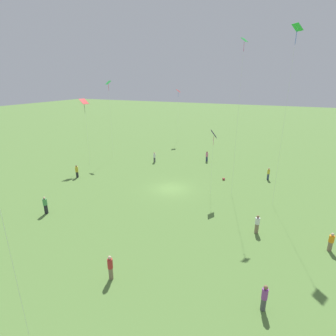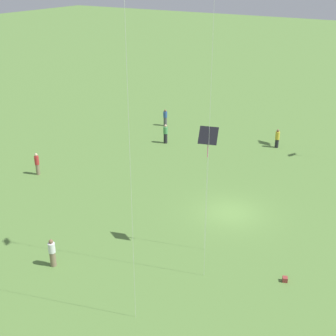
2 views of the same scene
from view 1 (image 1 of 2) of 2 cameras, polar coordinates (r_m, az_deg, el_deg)
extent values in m
plane|color=#5B843D|center=(32.46, 0.64, -4.53)|extent=(240.00, 240.00, 0.00)
cylinder|color=#847056|center=(19.40, -12.33, -21.47)|extent=(0.31, 0.31, 0.88)
cylinder|color=#B72D2D|center=(18.90, -12.50, -19.64)|extent=(0.37, 0.37, 0.70)
sphere|color=beige|center=(18.62, -12.61, -18.50)|extent=(0.24, 0.24, 0.24)
cylinder|color=#232328|center=(29.28, -25.02, -8.12)|extent=(0.49, 0.49, 0.94)
cylinder|color=#4C9956|center=(28.95, -25.24, -6.71)|extent=(0.58, 0.58, 0.64)
sphere|color=beige|center=(28.78, -25.36, -5.92)|extent=(0.24, 0.24, 0.24)
cylinder|color=#4C4C51|center=(42.65, -2.96, 1.79)|extent=(0.40, 0.40, 0.80)
cylinder|color=white|center=(42.45, -2.98, 2.71)|extent=(0.47, 0.47, 0.63)
sphere|color=tan|center=(42.33, -2.99, 3.27)|extent=(0.24, 0.24, 0.24)
cylinder|color=#232328|center=(38.13, -19.15, -1.36)|extent=(0.38, 0.38, 0.79)
cylinder|color=gold|center=(37.89, -19.27, -0.29)|extent=(0.45, 0.45, 0.72)
sphere|color=brown|center=(37.74, -19.35, 0.40)|extent=(0.24, 0.24, 0.24)
cylinder|color=#4C4C51|center=(18.08, 20.04, -26.06)|extent=(0.31, 0.31, 0.81)
cylinder|color=purple|center=(17.57, 20.33, -24.31)|extent=(0.37, 0.37, 0.69)
sphere|color=brown|center=(17.27, 20.52, -23.17)|extent=(0.24, 0.24, 0.24)
cylinder|color=#847056|center=(24.80, 18.73, -12.32)|extent=(0.44, 0.44, 0.89)
cylinder|color=white|center=(24.45, 18.91, -10.84)|extent=(0.52, 0.52, 0.58)
sphere|color=brown|center=(24.25, 19.01, -10.00)|extent=(0.24, 0.24, 0.24)
cylinder|color=#333D5B|center=(43.50, 8.43, 1.95)|extent=(0.43, 0.43, 0.82)
cylinder|color=pink|center=(43.30, 8.48, 2.88)|extent=(0.50, 0.50, 0.65)
sphere|color=brown|center=(43.18, 8.50, 3.45)|extent=(0.24, 0.24, 0.24)
cylinder|color=#847056|center=(24.94, 31.78, -14.29)|extent=(0.46, 0.46, 0.80)
cylinder|color=orange|center=(24.61, 32.06, -12.94)|extent=(0.54, 0.54, 0.56)
sphere|color=beige|center=(24.42, 32.22, -12.14)|extent=(0.24, 0.24, 0.24)
cylinder|color=#333D5B|center=(37.65, 20.93, -1.80)|extent=(0.33, 0.33, 0.83)
cylinder|color=gold|center=(37.42, 21.06, -0.78)|extent=(0.39, 0.39, 0.59)
sphere|color=tan|center=(37.29, 21.13, -0.18)|extent=(0.24, 0.24, 0.24)
cube|color=red|center=(56.76, 2.26, 16.42)|extent=(1.14, 1.02, 0.59)
cylinder|color=blue|center=(56.80, 2.25, 15.67)|extent=(0.04, 0.04, 0.92)
cylinder|color=silver|center=(57.22, 2.20, 11.15)|extent=(0.01, 0.01, 10.53)
cube|color=black|center=(29.29, 9.93, 7.33)|extent=(1.15, 0.90, 0.82)
cylinder|color=#E54C99|center=(29.45, 9.84, 5.84)|extent=(0.04, 0.04, 0.95)
cylinder|color=silver|center=(30.19, 9.55, 0.65)|extent=(0.01, 0.01, 7.17)
cube|color=green|center=(45.14, -12.88, 17.68)|extent=(1.03, 1.11, 0.59)
cylinder|color=red|center=(45.16, -12.81, 16.75)|extent=(0.04, 0.04, 0.95)
cylinder|color=silver|center=(45.63, -12.32, 9.94)|extent=(0.01, 0.01, 12.33)
cube|color=green|center=(28.12, 26.35, 25.78)|extent=(1.07, 1.05, 0.58)
cylinder|color=blue|center=(28.01, 26.09, 24.15)|extent=(0.04, 0.04, 1.12)
cylinder|color=silver|center=(28.12, 23.83, 8.44)|extent=(0.01, 0.01, 17.12)
cube|color=green|center=(29.67, 16.30, 25.23)|extent=(0.78, 0.71, 0.41)
cylinder|color=#E54C99|center=(29.60, 16.18, 24.04)|extent=(0.04, 0.04, 0.86)
cylinder|color=silver|center=(29.79, 14.85, 9.32)|extent=(0.01, 0.01, 16.53)
cube|color=red|center=(41.92, -17.84, 13.64)|extent=(1.26, 1.03, 0.77)
cylinder|color=black|center=(42.01, -17.70, 12.25)|extent=(0.04, 0.04, 1.35)
cylinder|color=silver|center=(42.56, -17.19, 7.13)|extent=(0.01, 0.01, 9.72)
cube|color=#933833|center=(35.93, 12.02, -2.37)|extent=(0.36, 0.37, 0.27)
camera|label=2|loc=(41.01, 46.67, 17.15)|focal=50.00mm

